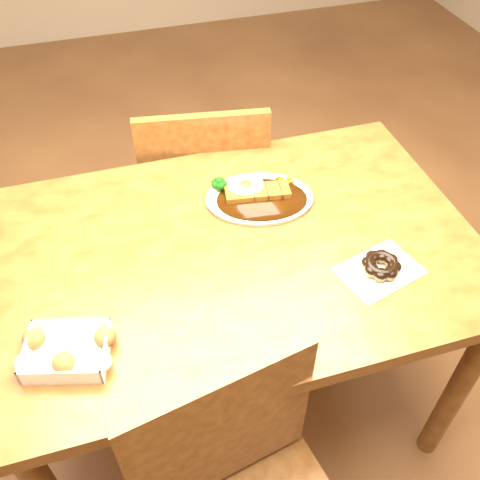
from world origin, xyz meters
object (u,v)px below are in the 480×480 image
object	(u,v)px
table	(236,272)
chair_far	(204,193)
katsu_curry_plate	(258,196)
pon_de_ring	(381,266)
donut_box	(67,351)

from	to	relation	value
table	chair_far	size ratio (longest dim) A/B	1.38
katsu_curry_plate	table	bearing A→B (deg)	-124.97
chair_far	pon_de_ring	bearing A→B (deg)	119.30
table	chair_far	bearing A→B (deg)	85.85
pon_de_ring	donut_box	bearing A→B (deg)	-177.62
chair_far	pon_de_ring	distance (m)	0.81
table	pon_de_ring	world-z (taller)	pon_de_ring
katsu_curry_plate	donut_box	world-z (taller)	katsu_curry_plate
table	katsu_curry_plate	world-z (taller)	katsu_curry_plate
table	chair_far	world-z (taller)	chair_far
table	pon_de_ring	bearing A→B (deg)	-30.18
table	pon_de_ring	distance (m)	0.37
chair_far	katsu_curry_plate	size ratio (longest dim) A/B	2.71
chair_far	katsu_curry_plate	xyz separation A→B (m)	(0.07, -0.39, 0.29)
pon_de_ring	table	bearing A→B (deg)	149.82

